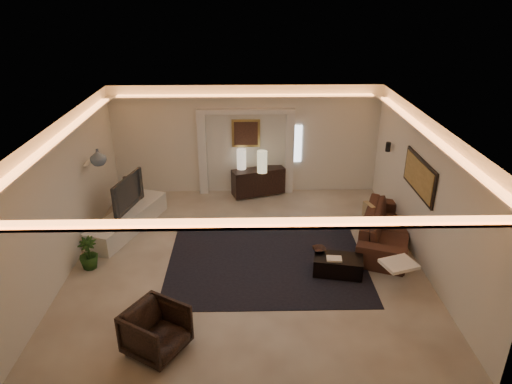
{
  "coord_description": "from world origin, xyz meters",
  "views": [
    {
      "loc": [
        0.0,
        -8.2,
        5.19
      ],
      "look_at": [
        0.2,
        0.6,
        1.25
      ],
      "focal_mm": 32.48,
      "sensor_mm": 36.0,
      "label": 1
    }
  ],
  "objects_px": {
    "coffee_table": "(338,265)",
    "armchair": "(156,331)",
    "sofa": "(387,228)",
    "console": "(258,181)"
  },
  "relations": [
    {
      "from": "coffee_table",
      "to": "armchair",
      "type": "xyz_separation_m",
      "value": [
        -3.17,
        -2.01,
        0.18
      ]
    },
    {
      "from": "armchair",
      "to": "console",
      "type": "bearing_deg",
      "value": 14.79
    },
    {
      "from": "sofa",
      "to": "armchair",
      "type": "height_order",
      "value": "armchair"
    },
    {
      "from": "console",
      "to": "armchair",
      "type": "distance_m",
      "value": 6.05
    },
    {
      "from": "console",
      "to": "coffee_table",
      "type": "xyz_separation_m",
      "value": [
        1.45,
        -3.79,
        -0.2
      ]
    },
    {
      "from": "console",
      "to": "armchair",
      "type": "bearing_deg",
      "value": -124.9
    },
    {
      "from": "sofa",
      "to": "armchair",
      "type": "distance_m",
      "value": 5.47
    },
    {
      "from": "console",
      "to": "armchair",
      "type": "relative_size",
      "value": 1.66
    },
    {
      "from": "coffee_table",
      "to": "armchair",
      "type": "relative_size",
      "value": 1.12
    },
    {
      "from": "sofa",
      "to": "coffee_table",
      "type": "distance_m",
      "value": 1.74
    }
  ]
}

